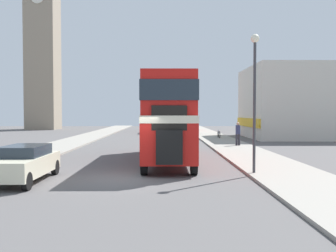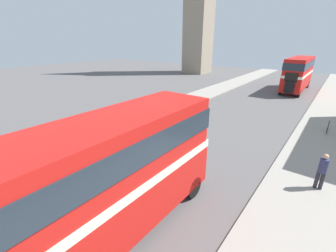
{
  "view_description": "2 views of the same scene",
  "coord_description": "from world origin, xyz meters",
  "px_view_note": "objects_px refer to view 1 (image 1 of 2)",
  "views": [
    {
      "loc": [
        1.49,
        -15.24,
        2.67
      ],
      "look_at": [
        1.68,
        5.42,
        1.94
      ],
      "focal_mm": 40.0,
      "sensor_mm": 36.0,
      "label": 1
    },
    {
      "loc": [
        7.02,
        2.58,
        6.75
      ],
      "look_at": [
        0.0,
        11.74,
        2.27
      ],
      "focal_mm": 24.0,
      "sensor_mm": 36.0,
      "label": 2
    }
  ],
  "objects_px": {
    "double_decker_bus": "(168,113)",
    "bicycle_on_pavement": "(219,134)",
    "car_parked_near": "(24,163)",
    "street_lamp": "(255,82)",
    "pedestrian_walking": "(238,132)",
    "church_tower": "(42,11)",
    "bus_distant": "(170,113)"
  },
  "relations": [
    {
      "from": "double_decker_bus",
      "to": "bicycle_on_pavement",
      "type": "height_order",
      "value": "double_decker_bus"
    },
    {
      "from": "car_parked_near",
      "to": "street_lamp",
      "type": "height_order",
      "value": "street_lamp"
    },
    {
      "from": "car_parked_near",
      "to": "pedestrian_walking",
      "type": "bearing_deg",
      "value": 52.75
    },
    {
      "from": "church_tower",
      "to": "car_parked_near",
      "type": "bearing_deg",
      "value": -72.98
    },
    {
      "from": "car_parked_near",
      "to": "church_tower",
      "type": "height_order",
      "value": "church_tower"
    },
    {
      "from": "bicycle_on_pavement",
      "to": "church_tower",
      "type": "distance_m",
      "value": 38.67
    },
    {
      "from": "car_parked_near",
      "to": "bicycle_on_pavement",
      "type": "distance_m",
      "value": 25.95
    },
    {
      "from": "bus_distant",
      "to": "street_lamp",
      "type": "bearing_deg",
      "value": -85.24
    },
    {
      "from": "bicycle_on_pavement",
      "to": "pedestrian_walking",
      "type": "bearing_deg",
      "value": -88.56
    },
    {
      "from": "bicycle_on_pavement",
      "to": "car_parked_near",
      "type": "bearing_deg",
      "value": -115.05
    },
    {
      "from": "double_decker_bus",
      "to": "church_tower",
      "type": "bearing_deg",
      "value": 116.29
    },
    {
      "from": "pedestrian_walking",
      "to": "bus_distant",
      "type": "bearing_deg",
      "value": 101.94
    },
    {
      "from": "bicycle_on_pavement",
      "to": "street_lamp",
      "type": "xyz_separation_m",
      "value": [
        -1.73,
        -22.16,
        3.47
      ]
    },
    {
      "from": "bicycle_on_pavement",
      "to": "double_decker_bus",
      "type": "bearing_deg",
      "value": -107.14
    },
    {
      "from": "car_parked_near",
      "to": "church_tower",
      "type": "relative_size",
      "value": 0.11
    },
    {
      "from": "bus_distant",
      "to": "pedestrian_walking",
      "type": "height_order",
      "value": "bus_distant"
    },
    {
      "from": "car_parked_near",
      "to": "pedestrian_walking",
      "type": "height_order",
      "value": "pedestrian_walking"
    },
    {
      "from": "bus_distant",
      "to": "pedestrian_walking",
      "type": "bearing_deg",
      "value": -78.06
    },
    {
      "from": "pedestrian_walking",
      "to": "church_tower",
      "type": "relative_size",
      "value": 0.05
    },
    {
      "from": "bus_distant",
      "to": "pedestrian_walking",
      "type": "xyz_separation_m",
      "value": [
        5.05,
        -23.87,
        -1.5
      ]
    },
    {
      "from": "double_decker_bus",
      "to": "pedestrian_walking",
      "type": "xyz_separation_m",
      "value": [
        5.57,
        8.57,
        -1.49
      ]
    },
    {
      "from": "double_decker_bus",
      "to": "bus_distant",
      "type": "xyz_separation_m",
      "value": [
        0.52,
        32.44,
        0.0
      ]
    },
    {
      "from": "bicycle_on_pavement",
      "to": "street_lamp",
      "type": "height_order",
      "value": "street_lamp"
    },
    {
      "from": "bus_distant",
      "to": "bicycle_on_pavement",
      "type": "relative_size",
      "value": 5.35
    },
    {
      "from": "pedestrian_walking",
      "to": "church_tower",
      "type": "height_order",
      "value": "church_tower"
    },
    {
      "from": "car_parked_near",
      "to": "bicycle_on_pavement",
      "type": "height_order",
      "value": "car_parked_near"
    },
    {
      "from": "car_parked_near",
      "to": "pedestrian_walking",
      "type": "distance_m",
      "value": 18.52
    },
    {
      "from": "church_tower",
      "to": "bicycle_on_pavement",
      "type": "bearing_deg",
      "value": -42.15
    },
    {
      "from": "double_decker_bus",
      "to": "bus_distant",
      "type": "height_order",
      "value": "bus_distant"
    },
    {
      "from": "bus_distant",
      "to": "church_tower",
      "type": "bearing_deg",
      "value": 159.35
    },
    {
      "from": "pedestrian_walking",
      "to": "street_lamp",
      "type": "bearing_deg",
      "value": -98.27
    },
    {
      "from": "double_decker_bus",
      "to": "pedestrian_walking",
      "type": "relative_size",
      "value": 6.16
    }
  ]
}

